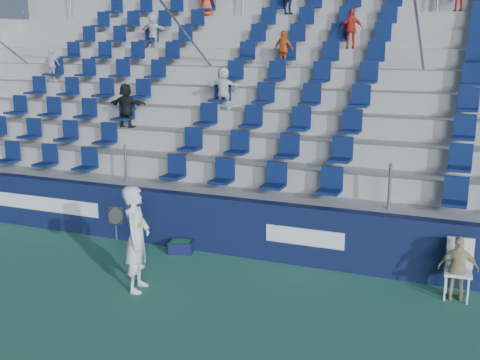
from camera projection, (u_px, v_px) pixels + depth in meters
name	position (u px, v px, depth m)	size (l,w,h in m)	color
ground	(163.00, 315.00, 9.86)	(70.00, 70.00, 0.00)	#327559
sponsor_wall	(238.00, 227.00, 12.56)	(24.00, 0.32, 1.20)	#10183C
grandstand	(309.00, 124.00, 16.80)	(24.00, 8.17, 6.63)	gray
tennis_player	(137.00, 239.00, 10.67)	(0.71, 0.80, 1.92)	silver
line_judge_chair	(459.00, 264.00, 10.46)	(0.49, 0.51, 1.05)	white
line_judge	(458.00, 268.00, 10.32)	(0.67, 0.28, 1.15)	tan
ball_bin	(181.00, 246.00, 12.73)	(0.56, 0.44, 0.28)	#10143B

